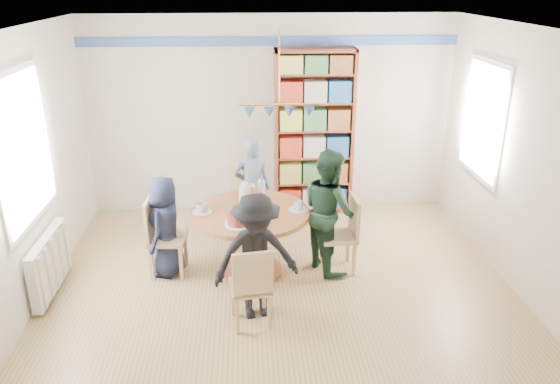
{
  "coord_description": "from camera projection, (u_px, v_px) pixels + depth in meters",
  "views": [
    {
      "loc": [
        -0.34,
        -4.86,
        3.14
      ],
      "look_at": [
        0.0,
        0.4,
        1.05
      ],
      "focal_mm": 35.0,
      "sensor_mm": 36.0,
      "label": 1
    }
  ],
  "objects": [
    {
      "name": "ground",
      "position": [
        282.0,
        300.0,
        5.69
      ],
      "size": [
        5.0,
        5.0,
        0.0
      ],
      "primitive_type": "plane",
      "color": "tan"
    },
    {
      "name": "room_shell",
      "position": [
        253.0,
        125.0,
        5.87
      ],
      "size": [
        5.0,
        5.0,
        5.0
      ],
      "color": "white",
      "rests_on": "ground"
    },
    {
      "name": "radiator",
      "position": [
        50.0,
        263.0,
        5.69
      ],
      "size": [
        0.12,
        1.0,
        0.6
      ],
      "color": "silver",
      "rests_on": "ground"
    },
    {
      "name": "dining_table",
      "position": [
        251.0,
        227.0,
        6.03
      ],
      "size": [
        1.3,
        1.3,
        0.75
      ],
      "color": "#975531",
      "rests_on": "ground"
    },
    {
      "name": "chair_left",
      "position": [
        160.0,
        233.0,
        6.03
      ],
      "size": [
        0.42,
        0.42,
        0.9
      ],
      "color": "tan",
      "rests_on": "ground"
    },
    {
      "name": "chair_right",
      "position": [
        345.0,
        230.0,
        6.12
      ],
      "size": [
        0.41,
        0.41,
        0.88
      ],
      "color": "tan",
      "rests_on": "ground"
    },
    {
      "name": "chair_far",
      "position": [
        246.0,
        197.0,
        6.99
      ],
      "size": [
        0.42,
        0.42,
        0.92
      ],
      "color": "tan",
      "rests_on": "ground"
    },
    {
      "name": "chair_near",
      "position": [
        252.0,
        284.0,
        5.08
      ],
      "size": [
        0.43,
        0.43,
        0.85
      ],
      "color": "tan",
      "rests_on": "ground"
    },
    {
      "name": "person_left",
      "position": [
        166.0,
        227.0,
        6.0
      ],
      "size": [
        0.49,
        0.63,
        1.15
      ],
      "primitive_type": "imported",
      "rotation": [
        0.0,
        0.0,
        -1.83
      ],
      "color": "#161C31",
      "rests_on": "ground"
    },
    {
      "name": "person_right",
      "position": [
        329.0,
        211.0,
        6.07
      ],
      "size": [
        0.75,
        0.84,
        1.42
      ],
      "primitive_type": "imported",
      "rotation": [
        0.0,
        0.0,
        1.94
      ],
      "color": "#183122",
      "rests_on": "ground"
    },
    {
      "name": "person_far",
      "position": [
        252.0,
        188.0,
        6.82
      ],
      "size": [
        0.51,
        0.35,
        1.34
      ],
      "primitive_type": "imported",
      "rotation": [
        0.0,
        0.0,
        3.21
      ],
      "color": "gray",
      "rests_on": "ground"
    },
    {
      "name": "person_near",
      "position": [
        256.0,
        257.0,
        5.21
      ],
      "size": [
        0.92,
        0.66,
        1.28
      ],
      "primitive_type": "imported",
      "rotation": [
        0.0,
        0.0,
        0.23
      ],
      "color": "black",
      "rests_on": "ground"
    },
    {
      "name": "bookshelf",
      "position": [
        314.0,
        135.0,
        7.48
      ],
      "size": [
        1.08,
        0.32,
        2.27
      ],
      "color": "brown",
      "rests_on": "ground"
    },
    {
      "name": "tableware",
      "position": [
        248.0,
        204.0,
        5.96
      ],
      "size": [
        1.27,
        1.27,
        0.33
      ],
      "color": "white",
      "rests_on": "dining_table"
    }
  ]
}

